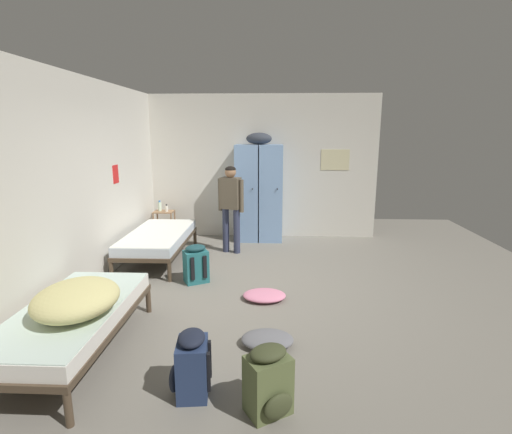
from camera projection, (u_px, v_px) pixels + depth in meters
name	position (u px, v px, depth m)	size (l,w,h in m)	color
ground_plane	(255.00, 290.00, 5.27)	(8.94, 8.94, 0.00)	slate
room_backdrop	(182.00, 176.00, 6.25)	(4.52, 5.64, 2.80)	beige
locker_bank	(259.00, 191.00, 7.51)	(0.90, 0.55, 2.07)	#7A9ECC
shelf_unit	(164.00, 222.00, 7.66)	(0.38, 0.30, 0.57)	#99704C
bed_left_front	(72.00, 318.00, 3.68)	(0.90, 1.90, 0.49)	#473828
bed_left_rear	(158.00, 238.00, 6.40)	(0.90, 1.90, 0.49)	#473828
bedding_heap	(77.00, 299.00, 3.49)	(0.73, 0.84, 0.29)	#D1C67F
person_traveler	(231.00, 201.00, 6.72)	(0.46, 0.29, 1.52)	#2D334C
water_bottle	(160.00, 206.00, 7.61)	(0.06, 0.06, 0.21)	silver
lotion_bottle	(167.00, 208.00, 7.55)	(0.06, 0.06, 0.15)	white
backpack_olive	(269.00, 382.00, 2.92)	(0.40, 0.41, 0.55)	#566038
backpack_navy	(191.00, 365.00, 3.14)	(0.36, 0.34, 0.55)	navy
backpack_teal	(196.00, 264.00, 5.51)	(0.40, 0.41, 0.55)	#23666B
clothes_pile_pink	(264.00, 295.00, 4.97)	(0.55, 0.42, 0.10)	pink
clothes_pile_grey	(267.00, 340.00, 3.90)	(0.53, 0.40, 0.13)	slate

